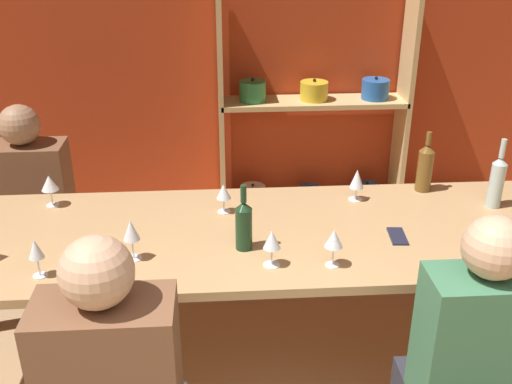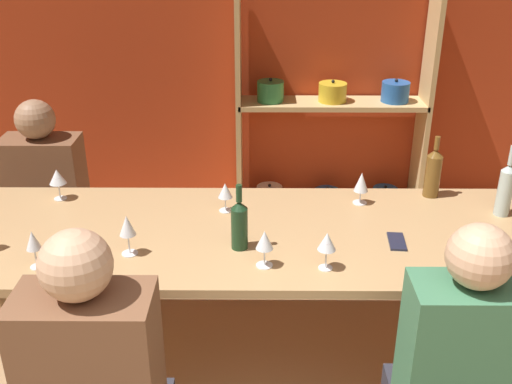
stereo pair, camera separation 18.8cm
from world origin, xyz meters
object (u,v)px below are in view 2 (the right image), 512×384
Objects in this scene: wine_glass_white_d at (225,192)px; wine_glass_red_b at (361,183)px; wine_bottle_dark at (433,172)px; wine_glass_red_d at (265,241)px; person_far_a at (51,214)px; wine_glass_red_e at (33,242)px; wine_bottle_green at (506,188)px; wine_bottle_amber at (239,224)px; wine_glass_white_c at (127,227)px; shelf_unit at (330,133)px; wine_glass_red_c at (327,242)px; dining_table at (256,245)px; cell_phone at (397,241)px; wine_glass_red_a at (57,178)px.

wine_glass_red_b is at bearing 7.76° from wine_glass_white_d.
wine_glass_red_d is at bearing -141.54° from wine_bottle_dark.
wine_glass_red_d is at bearing 138.31° from person_far_a.
wine_bottle_green is at bearing 13.23° from wine_glass_red_e.
wine_glass_white_d is (-1.03, -0.18, -0.03)m from wine_bottle_dark.
wine_bottle_amber is 0.47m from wine_glass_white_c.
wine_glass_red_e is (-0.82, -0.16, 0.00)m from wine_bottle_amber.
wine_glass_white_c is 0.16× the size of person_far_a.
wine_glass_red_c is at bearing -96.68° from shelf_unit.
wine_bottle_green is at bearing 8.60° from dining_table.
wine_glass_red_c is 1.06× the size of cell_phone.
wine_glass_red_e is at bearing -163.22° from wine_glass_white_c.
person_far_a reaches higher than wine_glass_red_d.
shelf_unit reaches higher than wine_bottle_dark.
wine_bottle_green is 2.39× the size of wine_glass_white_d.
wine_bottle_green reaches higher than wine_bottle_dark.
wine_glass_red_b is (0.51, 0.29, 0.18)m from dining_table.
wine_glass_red_c is at bearing -130.94° from wine_bottle_dark.
wine_glass_white_d is (-0.15, 0.20, 0.18)m from dining_table.
wine_bottle_dark is 2.26m from person_far_a.
wine_glass_white_c reaches higher than wine_glass_red_c.
shelf_unit is at bearing 73.47° from dining_table.
wine_bottle_amber is at bearing -107.23° from shelf_unit.
shelf_unit is at bearing 89.37° from wine_glass_red_b.
wine_glass_white_d is at bearing 149.21° from person_far_a.
wine_bottle_green is 2.11× the size of wine_glass_red_e.
dining_table is 0.96m from wine_glass_red_e.
wine_bottle_dark reaches higher than wine_glass_red_e.
wine_bottle_dark is 0.92m from wine_glass_red_c.
wine_glass_red_a is (-1.52, -1.46, 0.28)m from shelf_unit.
wine_glass_white_d is 0.88× the size of wine_glass_red_e.
wine_bottle_amber is 1.84× the size of wine_glass_red_d.
wine_glass_red_d is 0.62m from cell_phone.
wine_bottle_green reaches higher than wine_glass_white_c.
wine_glass_red_c is (1.27, -0.64, 0.00)m from wine_glass_red_a.
wine_glass_red_d is 1.81m from person_far_a.
shelf_unit is at bearing 55.90° from wine_glass_red_e.
wine_glass_red_e is at bearing -145.41° from wine_glass_white_d.
wine_glass_red_a is at bearing 171.34° from wine_glass_white_d.
wine_bottle_amber is 0.26× the size of person_far_a.
wine_bottle_green is 1.23m from wine_glass_red_d.
wine_glass_red_a reaches higher than cell_phone.
wine_glass_red_a is at bearing 153.31° from wine_glass_red_c.
wine_glass_red_e is at bearing -168.74° from wine_bottle_amber.
shelf_unit is 1.89m from cell_phone.
person_far_a is at bearing 149.21° from wine_glass_white_d.
wine_bottle_dark reaches higher than wine_glass_red_b.
wine_glass_red_a is at bearing 161.45° from dining_table.
dining_table is 8.82× the size of wine_bottle_green.
shelf_unit is 1.87m from dining_table.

